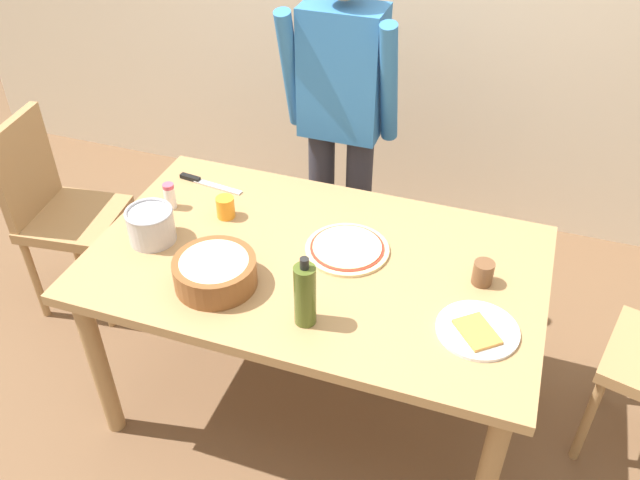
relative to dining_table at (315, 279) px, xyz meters
The scene contains 13 objects.
ground 0.67m from the dining_table, ahead, with size 8.00×8.00×0.00m, color brown.
dining_table is the anchor object (origin of this frame).
person_cook 0.82m from the dining_table, 101.11° to the left, with size 0.49×0.25×1.62m.
chair_wooden_left 1.35m from the dining_table, behind, with size 0.45×0.45×0.95m.
pizza_raw_on_board 0.16m from the dining_table, 42.65° to the left, with size 0.30×0.30×0.02m.
plate_with_slice 0.63m from the dining_table, 15.98° to the right, with size 0.26×0.26×0.02m.
popcorn_bowl 0.39m from the dining_table, 139.80° to the right, with size 0.28×0.28×0.11m.
olive_oil_bottle 0.37m from the dining_table, 76.41° to the right, with size 0.07×0.07×0.26m.
steel_pot 0.63m from the dining_table, behind, with size 0.17×0.17×0.13m.
cup_orange 0.45m from the dining_table, 162.06° to the left, with size 0.07×0.07×0.09m, color orange.
cup_small_brown 0.59m from the dining_table, ahead, with size 0.07×0.07×0.09m, color brown.
salt_shaker 0.67m from the dining_table, 169.52° to the left, with size 0.04×0.04×0.11m.
chef_knife 0.69m from the dining_table, 152.53° to the left, with size 0.29×0.06×0.02m.
Camera 1 is at (0.61, -1.71, 2.26)m, focal length 37.37 mm.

